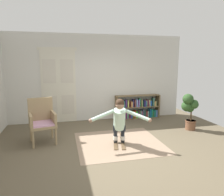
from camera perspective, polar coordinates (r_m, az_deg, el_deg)
The scene contains 9 objects.
ground_plane at distance 5.05m, azimuth 1.45°, elevation -13.36°, with size 7.20×7.20×0.00m, color brown.
back_wall at distance 7.21m, azimuth -3.83°, elevation 5.48°, with size 6.00×0.10×2.90m, color silver.
double_door at distance 7.07m, azimuth -14.30°, elevation 3.33°, with size 1.22×0.05×2.45m.
rug at distance 5.33m, azimuth 1.92°, elevation -12.02°, with size 2.08×1.95×0.01m, color gray.
bookshelf at distance 7.52m, azimuth 6.95°, elevation -2.84°, with size 1.60×0.30×0.83m.
wicker_chair at distance 5.48m, azimuth -18.50°, elevation -5.56°, with size 0.71×0.71×1.10m.
potted_plant at distance 6.55m, azimuth 20.39°, elevation -2.63°, with size 0.48×0.43×1.08m.
skis_pair at distance 5.36m, azimuth 1.90°, elevation -11.70°, with size 0.47×0.99×0.07m.
person_skier at distance 4.97m, azimuth 2.06°, elevation -5.56°, with size 1.39×0.78×1.09m.
Camera 1 is at (-1.20, -4.49, 1.98)m, focal length 33.60 mm.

